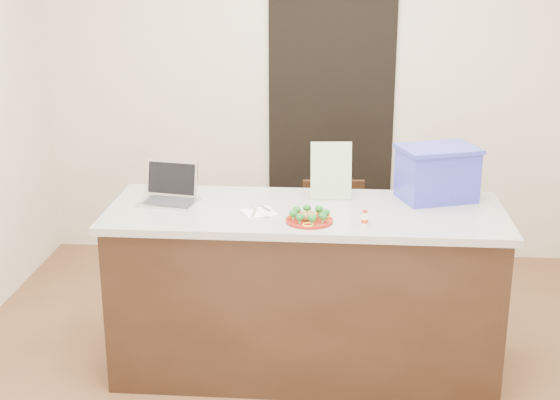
# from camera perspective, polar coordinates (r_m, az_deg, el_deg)

# --- Properties ---
(ground) EXTENTS (4.00, 4.00, 0.00)m
(ground) POSITION_cam_1_polar(r_m,az_deg,el_deg) (4.20, 1.59, -13.77)
(ground) COLOR brown
(ground) RESTS_ON ground
(room_shell) EXTENTS (4.00, 4.00, 4.00)m
(room_shell) POSITION_cam_1_polar(r_m,az_deg,el_deg) (3.63, 1.80, 8.62)
(room_shell) COLOR white
(room_shell) RESTS_ON ground
(doorway) EXTENTS (0.90, 0.02, 2.00)m
(doorway) POSITION_cam_1_polar(r_m,az_deg,el_deg) (5.68, 3.73, 5.56)
(doorway) COLOR black
(doorway) RESTS_ON ground
(island) EXTENTS (2.06, 0.76, 0.92)m
(island) POSITION_cam_1_polar(r_m,az_deg,el_deg) (4.20, 1.82, -6.60)
(island) COLOR black
(island) RESTS_ON ground
(plate) EXTENTS (0.24, 0.24, 0.02)m
(plate) POSITION_cam_1_polar(r_m,az_deg,el_deg) (3.85, 2.17, -1.48)
(plate) COLOR maroon
(plate) RESTS_ON island
(meatballs) EXTENTS (0.09, 0.09, 0.03)m
(meatballs) POSITION_cam_1_polar(r_m,az_deg,el_deg) (3.84, 2.15, -1.15)
(meatballs) COLOR brown
(meatballs) RESTS_ON plate
(broccoli) EXTENTS (0.20, 0.20, 0.03)m
(broccoli) POSITION_cam_1_polar(r_m,az_deg,el_deg) (3.83, 2.18, -0.96)
(broccoli) COLOR #134818
(broccoli) RESTS_ON plate
(pepper_rings) EXTENTS (0.22, 0.20, 0.01)m
(pepper_rings) POSITION_cam_1_polar(r_m,az_deg,el_deg) (3.84, 2.17, -1.36)
(pepper_rings) COLOR orange
(pepper_rings) RESTS_ON plate
(napkin) EXTENTS (0.21, 0.21, 0.01)m
(napkin) POSITION_cam_1_polar(r_m,az_deg,el_deg) (3.98, -1.56, -0.91)
(napkin) COLOR silver
(napkin) RESTS_ON island
(fork) EXTENTS (0.04, 0.17, 0.00)m
(fork) POSITION_cam_1_polar(r_m,az_deg,el_deg) (3.99, -1.83, -0.77)
(fork) COLOR silver
(fork) RESTS_ON napkin
(knife) EXTENTS (0.07, 0.17, 0.01)m
(knife) POSITION_cam_1_polar(r_m,az_deg,el_deg) (3.96, -1.15, -0.90)
(knife) COLOR white
(knife) RESTS_ON napkin
(yogurt_bottle) EXTENTS (0.04, 0.04, 0.08)m
(yogurt_bottle) POSITION_cam_1_polar(r_m,az_deg,el_deg) (3.81, 6.22, -1.42)
(yogurt_bottle) COLOR silver
(yogurt_bottle) RESTS_ON island
(laptop) EXTENTS (0.32, 0.28, 0.21)m
(laptop) POSITION_cam_1_polar(r_m,az_deg,el_deg) (4.20, -8.05, 0.67)
(laptop) COLOR #B8B9BD
(laptop) RESTS_ON island
(leaflet) EXTENTS (0.22, 0.07, 0.31)m
(leaflet) POSITION_cam_1_polar(r_m,az_deg,el_deg) (4.17, 3.76, 2.14)
(leaflet) COLOR silver
(leaflet) RESTS_ON island
(blue_box) EXTENTS (0.47, 0.40, 0.29)m
(blue_box) POSITION_cam_1_polar(r_m,az_deg,el_deg) (4.24, 11.42, 1.96)
(blue_box) COLOR #2F33AA
(blue_box) RESTS_ON island
(chair) EXTENTS (0.40, 0.40, 0.85)m
(chair) POSITION_cam_1_polar(r_m,az_deg,el_deg) (4.82, 3.86, -3.07)
(chair) COLOR black
(chair) RESTS_ON ground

